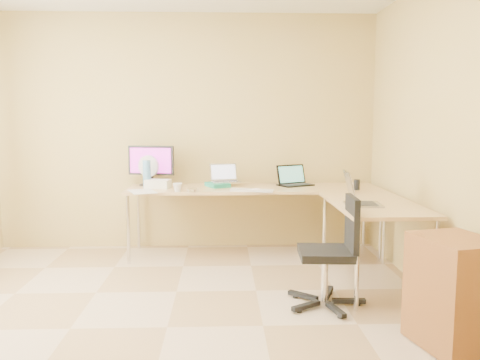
{
  "coord_description": "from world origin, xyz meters",
  "views": [
    {
      "loc": [
        0.39,
        -3.32,
        1.45
      ],
      "look_at": [
        0.55,
        1.1,
        0.9
      ],
      "focal_mm": 37.0,
      "sensor_mm": 36.0,
      "label": 1
    }
  ],
  "objects_px": {
    "laptop_black": "(296,175)",
    "mug": "(178,187)",
    "desk_main": "(254,221)",
    "keyboard": "(252,190)",
    "laptop_center": "(225,173)",
    "desk_fan": "(149,172)",
    "desk_return": "(373,244)",
    "laptop_return": "(363,192)",
    "water_bottle": "(147,174)",
    "cabinet": "(455,293)",
    "office_chair": "(325,243)",
    "monitor": "(151,165)"
  },
  "relations": [
    {
      "from": "laptop_black",
      "to": "mug",
      "type": "bearing_deg",
      "value": 170.87
    },
    {
      "from": "desk_main",
      "to": "keyboard",
      "type": "bearing_deg",
      "value": -97.45
    },
    {
      "from": "laptop_center",
      "to": "laptop_black",
      "type": "height_order",
      "value": "laptop_center"
    },
    {
      "from": "keyboard",
      "to": "desk_fan",
      "type": "bearing_deg",
      "value": 168.99
    },
    {
      "from": "desk_return",
      "to": "laptop_return",
      "type": "height_order",
      "value": "laptop_return"
    },
    {
      "from": "mug",
      "to": "water_bottle",
      "type": "distance_m",
      "value": 0.48
    },
    {
      "from": "water_bottle",
      "to": "laptop_return",
      "type": "relative_size",
      "value": 0.82
    },
    {
      "from": "mug",
      "to": "cabinet",
      "type": "distance_m",
      "value": 2.73
    },
    {
      "from": "cabinet",
      "to": "desk_main",
      "type": "bearing_deg",
      "value": 103.28
    },
    {
      "from": "office_chair",
      "to": "desk_return",
      "type": "bearing_deg",
      "value": 46.05
    },
    {
      "from": "monitor",
      "to": "laptop_black",
      "type": "bearing_deg",
      "value": 8.57
    },
    {
      "from": "keyboard",
      "to": "cabinet",
      "type": "bearing_deg",
      "value": -45.19
    },
    {
      "from": "desk_return",
      "to": "monitor",
      "type": "distance_m",
      "value": 2.47
    },
    {
      "from": "laptop_return",
      "to": "monitor",
      "type": "bearing_deg",
      "value": 59.87
    },
    {
      "from": "water_bottle",
      "to": "office_chair",
      "type": "relative_size",
      "value": 0.33
    },
    {
      "from": "monitor",
      "to": "desk_fan",
      "type": "bearing_deg",
      "value": -168.18
    },
    {
      "from": "keyboard",
      "to": "mug",
      "type": "xyz_separation_m",
      "value": [
        -0.74,
        0.0,
        0.03
      ]
    },
    {
      "from": "monitor",
      "to": "laptop_black",
      "type": "height_order",
      "value": "monitor"
    },
    {
      "from": "desk_main",
      "to": "desk_fan",
      "type": "relative_size",
      "value": 8.84
    },
    {
      "from": "office_chair",
      "to": "mug",
      "type": "bearing_deg",
      "value": 139.8
    },
    {
      "from": "laptop_center",
      "to": "laptop_return",
      "type": "xyz_separation_m",
      "value": [
        1.15,
        -1.23,
        -0.02
      ]
    },
    {
      "from": "desk_main",
      "to": "laptop_center",
      "type": "height_order",
      "value": "laptop_center"
    },
    {
      "from": "desk_return",
      "to": "keyboard",
      "type": "height_order",
      "value": "keyboard"
    },
    {
      "from": "desk_main",
      "to": "keyboard",
      "type": "relative_size",
      "value": 6.16
    },
    {
      "from": "water_bottle",
      "to": "cabinet",
      "type": "distance_m",
      "value": 3.21
    },
    {
      "from": "mug",
      "to": "laptop_black",
      "type": "bearing_deg",
      "value": 18.3
    },
    {
      "from": "desk_return",
      "to": "water_bottle",
      "type": "distance_m",
      "value": 2.39
    },
    {
      "from": "laptop_black",
      "to": "laptop_return",
      "type": "bearing_deg",
      "value": -100.36
    },
    {
      "from": "laptop_center",
      "to": "desk_fan",
      "type": "relative_size",
      "value": 1.0
    },
    {
      "from": "desk_return",
      "to": "office_chair",
      "type": "xyz_separation_m",
      "value": [
        -0.52,
        -0.48,
        0.14
      ]
    },
    {
      "from": "desk_return",
      "to": "water_bottle",
      "type": "bearing_deg",
      "value": 154.16
    },
    {
      "from": "mug",
      "to": "desk_fan",
      "type": "xyz_separation_m",
      "value": [
        -0.35,
        0.5,
        0.11
      ]
    },
    {
      "from": "desk_return",
      "to": "cabinet",
      "type": "relative_size",
      "value": 1.84
    },
    {
      "from": "desk_main",
      "to": "keyboard",
      "type": "xyz_separation_m",
      "value": [
        -0.04,
        -0.3,
        0.37
      ]
    },
    {
      "from": "keyboard",
      "to": "cabinet",
      "type": "distance_m",
      "value": 2.28
    },
    {
      "from": "monitor",
      "to": "desk_fan",
      "type": "distance_m",
      "value": 0.07
    },
    {
      "from": "desk_main",
      "to": "desk_fan",
      "type": "xyz_separation_m",
      "value": [
        -1.13,
        0.2,
        0.51
      ]
    },
    {
      "from": "monitor",
      "to": "laptop_center",
      "type": "bearing_deg",
      "value": 4.39
    },
    {
      "from": "desk_main",
      "to": "cabinet",
      "type": "bearing_deg",
      "value": -63.09
    },
    {
      "from": "desk_return",
      "to": "mug",
      "type": "relative_size",
      "value": 14.04
    },
    {
      "from": "desk_main",
      "to": "laptop_black",
      "type": "bearing_deg",
      "value": 13.67
    },
    {
      "from": "laptop_center",
      "to": "cabinet",
      "type": "xyz_separation_m",
      "value": [
        1.43,
        -2.31,
        -0.51
      ]
    },
    {
      "from": "water_bottle",
      "to": "keyboard",
      "type": "bearing_deg",
      "value": -16.17
    },
    {
      "from": "mug",
      "to": "laptop_return",
      "type": "bearing_deg",
      "value": -27.35
    },
    {
      "from": "keyboard",
      "to": "office_chair",
      "type": "distance_m",
      "value": 1.3
    },
    {
      "from": "desk_main",
      "to": "mug",
      "type": "distance_m",
      "value": 0.93
    },
    {
      "from": "desk_fan",
      "to": "desk_main",
      "type": "bearing_deg",
      "value": 12.69
    },
    {
      "from": "monitor",
      "to": "desk_return",
      "type": "bearing_deg",
      "value": -18.17
    },
    {
      "from": "laptop_return",
      "to": "desk_fan",
      "type": "bearing_deg",
      "value": 60.16
    },
    {
      "from": "keyboard",
      "to": "desk_fan",
      "type": "relative_size",
      "value": 1.43
    }
  ]
}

